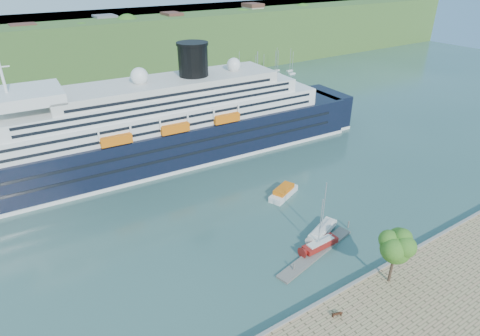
% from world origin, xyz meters
% --- Properties ---
extents(ground, '(400.00, 400.00, 0.00)m').
position_xyz_m(ground, '(0.00, 0.00, 0.00)').
color(ground, '#294945').
rests_on(ground, ground).
extents(far_hillside, '(400.00, 50.00, 24.00)m').
position_xyz_m(far_hillside, '(0.00, 145.00, 12.00)').
color(far_hillside, '#3E6227').
rests_on(far_hillside, ground).
extents(quay_coping, '(220.00, 0.50, 0.30)m').
position_xyz_m(quay_coping, '(0.00, -0.20, 1.15)').
color(quay_coping, slate).
rests_on(quay_coping, promenade).
extents(cruise_ship, '(123.22, 24.91, 27.48)m').
position_xyz_m(cruise_ship, '(-7.71, 56.27, 13.74)').
color(cruise_ship, black).
rests_on(cruise_ship, ground).
extents(park_bench, '(1.53, 1.01, 0.91)m').
position_xyz_m(park_bench, '(-4.71, -3.18, 1.45)').
color(park_bench, '#412112').
rests_on(park_bench, promenade).
extents(promenade_tree, '(5.93, 5.93, 9.82)m').
position_xyz_m(promenade_tree, '(6.74, -2.61, 5.91)').
color(promenade_tree, '#225717').
rests_on(promenade_tree, promenade).
extents(floating_pontoon, '(18.26, 5.98, 0.40)m').
position_xyz_m(floating_pontoon, '(2.76, 8.85, 0.20)').
color(floating_pontoon, gray).
rests_on(floating_pontoon, ground).
extents(sailboat_red, '(7.56, 2.28, 9.70)m').
position_xyz_m(sailboat_red, '(4.23, 9.48, 4.85)').
color(sailboat_red, maroon).
rests_on(sailboat_red, ground).
extents(sailboat_white_far, '(8.44, 4.99, 10.54)m').
position_xyz_m(sailboat_white_far, '(7.28, 12.13, 5.27)').
color(sailboat_white_far, silver).
rests_on(sailboat_white_far, ground).
extents(tender_launch, '(8.33, 5.52, 2.18)m').
position_xyz_m(tender_launch, '(9.86, 26.37, 1.09)').
color(tender_launch, orange).
rests_on(tender_launch, ground).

